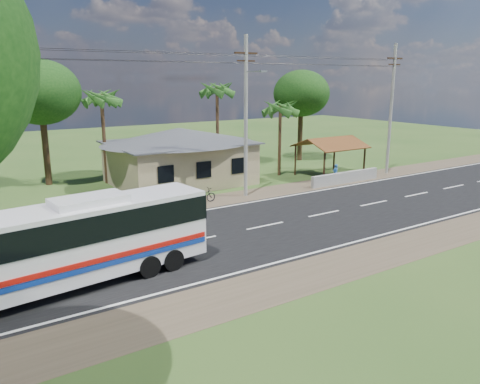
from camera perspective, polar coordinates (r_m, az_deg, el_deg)
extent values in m
plane|color=#2C4D1B|center=(26.64, 3.09, -4.17)|extent=(120.00, 120.00, 0.00)
cube|color=black|center=(26.64, 3.09, -4.15)|extent=(120.00, 10.00, 0.02)
cube|color=brown|center=(31.90, -3.80, -1.16)|extent=(120.00, 3.00, 0.01)
cube|color=brown|center=(22.05, 13.19, -8.39)|extent=(120.00, 3.00, 0.01)
cube|color=silver|center=(30.39, -2.14, -1.85)|extent=(120.00, 0.15, 0.01)
cube|color=silver|center=(23.22, 9.99, -7.03)|extent=(120.00, 0.15, 0.01)
cube|color=silver|center=(26.63, 3.09, -4.11)|extent=(120.00, 0.15, 0.01)
cube|color=tan|center=(37.65, -7.38, 3.53)|extent=(10.00, 8.00, 3.20)
cube|color=#4C4F54|center=(37.40, -7.45, 6.02)|extent=(10.60, 8.60, 0.10)
pyramid|color=#4C4F54|center=(37.27, -7.51, 7.78)|extent=(12.40, 10.00, 1.20)
cube|color=black|center=(32.81, -9.03, 2.16)|extent=(1.20, 0.08, 1.20)
cube|color=black|center=(34.11, -4.43, 2.73)|extent=(1.20, 0.08, 1.20)
cube|color=black|center=(35.62, -0.19, 3.23)|extent=(1.20, 0.08, 1.20)
cylinder|color=#352213|center=(38.01, 10.23, 3.07)|extent=(0.16, 0.16, 2.60)
cylinder|color=#352213|center=(40.66, 6.76, 3.87)|extent=(0.16, 0.16, 2.60)
cylinder|color=#352213|center=(41.27, 14.91, 3.65)|extent=(0.16, 0.16, 2.60)
cylinder|color=#352213|center=(43.72, 11.42, 4.38)|extent=(0.16, 0.16, 2.60)
cube|color=brown|center=(39.85, 12.06, 5.80)|extent=(5.20, 2.28, 0.90)
cube|color=brown|center=(41.41, 9.91, 6.18)|extent=(5.20, 2.28, 0.90)
cube|color=#352213|center=(40.58, 10.99, 6.48)|extent=(5.20, 0.12, 0.12)
cube|color=#9E9E99|center=(38.31, 12.72, 1.73)|extent=(7.00, 0.30, 0.90)
cylinder|color=#9E9E99|center=(32.52, 0.71, 8.99)|extent=(0.26, 0.26, 11.00)
cube|color=#352213|center=(32.45, 0.73, 16.58)|extent=(1.80, 0.12, 0.12)
cube|color=#352213|center=(32.43, 0.73, 15.70)|extent=(1.40, 0.10, 0.10)
cylinder|color=#9E9E99|center=(42.70, 17.93, 9.46)|extent=(0.26, 0.26, 11.00)
cube|color=#352213|center=(42.65, 18.37, 15.22)|extent=(1.80, 0.12, 0.12)
cube|color=#352213|center=(42.63, 18.31, 14.55)|extent=(1.40, 0.10, 0.10)
cylinder|color=gray|center=(31.59, 1.77, 14.48)|extent=(0.08, 2.00, 0.08)
cube|color=gray|center=(30.77, 2.87, 14.49)|extent=(0.50, 0.18, 0.12)
cylinder|color=black|center=(28.78, -13.19, 16.21)|extent=(16.00, 0.02, 0.02)
cylinder|color=black|center=(37.14, 10.77, 15.67)|extent=(15.00, 0.02, 0.02)
cylinder|color=#47301E|center=(40.20, 4.86, 6.26)|extent=(0.28, 0.28, 6.00)
cylinder|color=#47301E|center=(41.87, -2.76, 7.62)|extent=(0.28, 0.28, 7.50)
cylinder|color=#47301E|center=(38.35, -16.22, 6.16)|extent=(0.28, 0.28, 7.00)
cylinder|color=#47301E|center=(39.42, -22.61, 5.08)|extent=(0.50, 0.50, 5.95)
ellipsoid|color=black|center=(39.09, -23.18, 11.13)|extent=(6.00, 6.00, 4.92)
cylinder|color=#47301E|center=(48.15, 7.34, 7.18)|extent=(0.50, 0.50, 5.60)
ellipsoid|color=black|center=(47.88, 7.49, 11.84)|extent=(5.60, 5.60, 4.59)
cube|color=silver|center=(19.64, -20.20, -5.85)|extent=(11.72, 3.67, 2.88)
cube|color=black|center=(19.42, -20.37, -3.85)|extent=(11.77, 3.73, 1.06)
cube|color=#AB110A|center=(18.73, -18.79, -8.40)|extent=(11.26, 1.30, 0.21)
cube|color=navy|center=(18.82, -18.73, -9.08)|extent=(11.26, 1.30, 0.21)
cube|color=silver|center=(19.50, -17.93, -0.94)|extent=(3.03, 1.85, 0.29)
cylinder|color=black|center=(20.22, -11.02, -8.89)|extent=(0.99, 0.44, 0.96)
cylinder|color=black|center=(22.07, -13.80, -7.08)|extent=(0.99, 0.44, 0.96)
cylinder|color=black|center=(20.75, -8.20, -8.18)|extent=(0.99, 0.44, 0.96)
cylinder|color=black|center=(22.55, -11.15, -6.49)|extent=(0.99, 0.44, 0.96)
imported|color=black|center=(31.51, -4.59, -0.44)|extent=(1.89, 0.71, 0.98)
imported|color=#1C4D9A|center=(38.34, 11.55, 2.25)|extent=(0.56, 0.38, 1.49)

